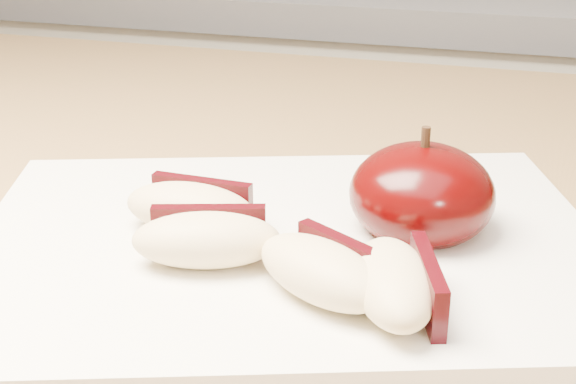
# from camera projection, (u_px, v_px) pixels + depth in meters

# --- Properties ---
(back_cabinet) EXTENTS (2.40, 0.62, 0.94)m
(back_cabinet) POSITION_uv_depth(u_px,v_px,m) (457.00, 270.00, 1.30)
(back_cabinet) COLOR silver
(back_cabinet) RESTS_ON ground
(cutting_board) EXTENTS (0.38, 0.33, 0.01)m
(cutting_board) POSITION_uv_depth(u_px,v_px,m) (288.00, 248.00, 0.42)
(cutting_board) COLOR white
(cutting_board) RESTS_ON island_counter
(apple_half) EXTENTS (0.08, 0.08, 0.06)m
(apple_half) POSITION_uv_depth(u_px,v_px,m) (422.00, 194.00, 0.42)
(apple_half) COLOR #2D0101
(apple_half) RESTS_ON cutting_board
(apple_wedge_a) EXTENTS (0.07, 0.04, 0.03)m
(apple_wedge_a) POSITION_uv_depth(u_px,v_px,m) (192.00, 207.00, 0.42)
(apple_wedge_a) COLOR beige
(apple_wedge_a) RESTS_ON cutting_board
(apple_wedge_b) EXTENTS (0.08, 0.05, 0.03)m
(apple_wedge_b) POSITION_uv_depth(u_px,v_px,m) (207.00, 238.00, 0.38)
(apple_wedge_b) COLOR beige
(apple_wedge_b) RESTS_ON cutting_board
(apple_wedge_c) EXTENTS (0.08, 0.07, 0.03)m
(apple_wedge_c) POSITION_uv_depth(u_px,v_px,m) (324.00, 270.00, 0.35)
(apple_wedge_c) COLOR beige
(apple_wedge_c) RESTS_ON cutting_board
(apple_wedge_d) EXTENTS (0.06, 0.08, 0.03)m
(apple_wedge_d) POSITION_uv_depth(u_px,v_px,m) (397.00, 283.00, 0.34)
(apple_wedge_d) COLOR beige
(apple_wedge_d) RESTS_ON cutting_board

